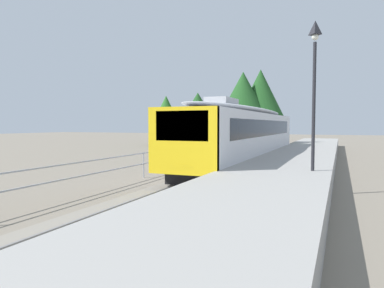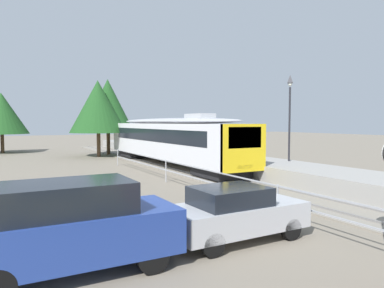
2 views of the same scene
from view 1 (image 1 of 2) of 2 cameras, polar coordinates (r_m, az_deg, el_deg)
name	(u,v)px [view 1 (image 1 of 2)]	position (r m, az deg, el deg)	size (l,w,h in m)	color
ground_plane	(159,175)	(18.01, -5.36, -5.07)	(160.00, 160.00, 0.00)	slate
track_rails	(215,178)	(16.81, 3.73, -5.53)	(3.20, 60.00, 0.14)	gray
commuter_train	(245,131)	(22.09, 8.61, 2.01)	(2.82, 19.24, 3.74)	silver
station_platform	(285,173)	(16.00, 14.83, -4.57)	(3.90, 60.00, 0.90)	#999691
platform_lamp_mid_platform	(315,67)	(13.58, 19.18, 11.67)	(0.34, 0.34, 5.35)	#232328
tree_behind_carpark	(166,114)	(44.23, -4.21, 4.86)	(4.46, 4.46, 6.18)	brown
tree_behind_station_far	(198,111)	(43.85, 0.94, 5.40)	(5.52, 5.52, 6.52)	brown
tree_distant_left	(260,99)	(33.59, 10.99, 7.21)	(5.29, 5.29, 7.67)	brown
tree_distant_centre	(243,100)	(32.63, 8.24, 7.10)	(5.41, 5.41, 7.36)	brown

